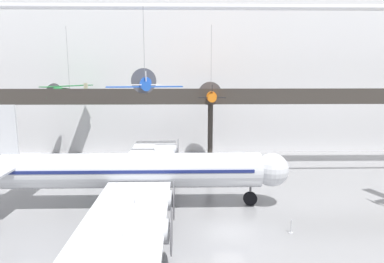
# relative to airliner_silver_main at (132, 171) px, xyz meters

# --- Properties ---
(ground_plane) EXTENTS (260.00, 260.00, 0.00)m
(ground_plane) POSITION_rel_airliner_silver_main_xyz_m (8.43, -5.37, -3.40)
(ground_plane) COLOR gray
(hangar_back_wall) EXTENTS (140.00, 3.00, 24.80)m
(hangar_back_wall) POSITION_rel_airliner_silver_main_xyz_m (8.43, 23.39, 9.00)
(hangar_back_wall) COLOR white
(hangar_back_wall) RESTS_ON ground
(mezzanine_walkway) EXTENTS (110.00, 3.20, 10.35)m
(mezzanine_walkway) POSITION_rel_airliner_silver_main_xyz_m (8.43, 14.50, 5.28)
(mezzanine_walkway) COLOR #38332D
(mezzanine_walkway) RESTS_ON ground
(ceiling_truss_beam) EXTENTS (120.00, 0.60, 0.60)m
(ceiling_truss_beam) POSITION_rel_airliner_silver_main_xyz_m (8.43, 5.61, 15.51)
(ceiling_truss_beam) COLOR silver
(airliner_silver_main) EXTENTS (29.61, 33.35, 9.57)m
(airliner_silver_main) POSITION_rel_airliner_silver_main_xyz_m (0.00, 0.00, 0.00)
(airliner_silver_main) COLOR silver
(airliner_silver_main) RESTS_ON ground
(suspended_plane_orange_highwing) EXTENTS (9.48, 7.71, 10.73)m
(suspended_plane_orange_highwing) POSITION_rel_airliner_silver_main_xyz_m (8.44, 14.92, 6.00)
(suspended_plane_orange_highwing) COLOR orange
(suspended_plane_blue_trainer) EXTENTS (7.50, 6.16, 8.33)m
(suspended_plane_blue_trainer) POSITION_rel_airliner_silver_main_xyz_m (1.06, 3.03, 7.88)
(suspended_plane_blue_trainer) COLOR #1E4CAD
(suspended_plane_green_biplane) EXTENTS (7.01, 7.84, 10.51)m
(suspended_plane_green_biplane) POSITION_rel_airliner_silver_main_xyz_m (-10.76, 16.69, 6.29)
(suspended_plane_green_biplane) COLOR #1E6B33
(stanchion_barrier) EXTENTS (0.36, 0.36, 1.08)m
(stanchion_barrier) POSITION_rel_airliner_silver_main_xyz_m (13.19, -5.72, -3.07)
(stanchion_barrier) COLOR #B2B5BA
(stanchion_barrier) RESTS_ON ground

